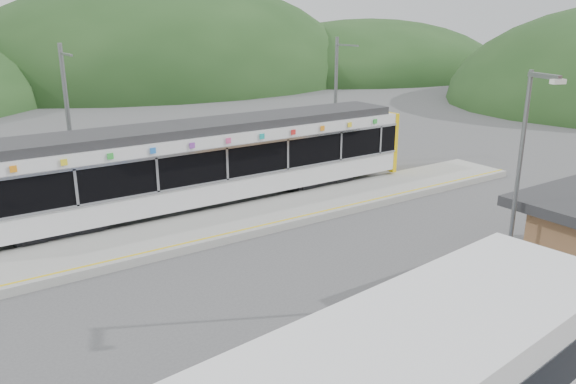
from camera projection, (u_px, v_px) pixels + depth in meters
ground at (331, 239)px, 21.06m from camera, size 120.00×120.00×0.00m
hills at (362, 181)px, 28.56m from camera, size 146.00×149.00×26.00m
platform at (283, 211)px, 23.62m from camera, size 26.00×3.20×0.30m
yellow_line at (301, 216)px, 22.55m from camera, size 26.00×0.10×0.01m
train at (201, 162)px, 23.90m from camera, size 20.44×3.01×3.74m
catenary_mast_west at (70, 127)px, 22.99m from camera, size 0.18×1.80×7.00m
catenary_mast_east at (336, 101)px, 30.50m from camera, size 0.18×1.80×7.00m
lamp_post at (523, 172)px, 15.15m from camera, size 0.47×1.20×6.64m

